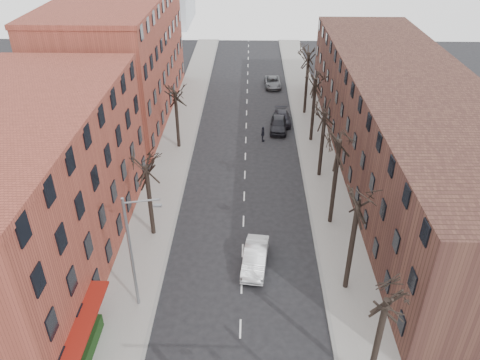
{
  "coord_description": "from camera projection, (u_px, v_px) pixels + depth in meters",
  "views": [
    {
      "loc": [
        0.48,
        -13.32,
        24.68
      ],
      "look_at": [
        -0.32,
        20.44,
        4.0
      ],
      "focal_mm": 35.0,
      "sensor_mm": 36.0,
      "label": 1
    }
  ],
  "objects": [
    {
      "name": "hedge",
      "position": [
        83.0,
        358.0,
        28.38
      ],
      "size": [
        0.8,
        6.0,
        1.0
      ],
      "primitive_type": "cube",
      "color": "#1B3713",
      "rests_on": "sidewalk_left"
    },
    {
      "name": "sidewalk_left",
      "position": [
        177.0,
        143.0,
        54.22
      ],
      "size": [
        4.0,
        90.0,
        0.15
      ],
      "primitive_type": "cube",
      "color": "gray",
      "rests_on": "ground"
    },
    {
      "name": "tree_left_b",
      "position": [
        179.0,
        147.0,
        53.4
      ],
      "size": [
        5.2,
        5.2,
        9.5
      ],
      "primitive_type": null,
      "color": "black",
      "rests_on": "ground"
    },
    {
      "name": "tree_right_d",
      "position": [
        319.0,
        176.0,
        47.98
      ],
      "size": [
        5.2,
        5.2,
        10.0
      ],
      "primitive_type": null,
      "color": "black",
      "rests_on": "ground"
    },
    {
      "name": "pedestrian_crossing",
      "position": [
        263.0,
        134.0,
        54.21
      ],
      "size": [
        0.56,
        1.11,
        1.83
      ],
      "primitive_type": "imported",
      "rotation": [
        0.0,
        0.0,
        1.46
      ],
      "color": "black",
      "rests_on": "ground"
    },
    {
      "name": "tree_right_e",
      "position": [
        311.0,
        141.0,
        54.8
      ],
      "size": [
        5.2,
        5.2,
        10.8
      ],
      "primitive_type": null,
      "color": "black",
      "rests_on": "ground"
    },
    {
      "name": "building_right",
      "position": [
        405.0,
        124.0,
        46.9
      ],
      "size": [
        12.0,
        50.0,
        10.0
      ],
      "primitive_type": "cube",
      "color": "#4B2C23",
      "rests_on": "ground"
    },
    {
      "name": "building_left_far",
      "position": [
        119.0,
        60.0,
        58.44
      ],
      "size": [
        12.0,
        28.0,
        14.0
      ],
      "primitive_type": "cube",
      "color": "brown",
      "rests_on": "ground"
    },
    {
      "name": "parked_car_mid",
      "position": [
        282.0,
        118.0,
        58.76
      ],
      "size": [
        2.13,
        4.8,
        1.37
      ],
      "primitive_type": "imported",
      "rotation": [
        0.0,
        0.0,
        0.04
      ],
      "color": "black",
      "rests_on": "ground"
    },
    {
      "name": "building_left_near",
      "position": [
        25.0,
        193.0,
        34.24
      ],
      "size": [
        12.0,
        26.0,
        12.0
      ],
      "primitive_type": "cube",
      "color": "brown",
      "rests_on": "ground"
    },
    {
      "name": "tree_right_f",
      "position": [
        304.0,
        113.0,
        61.62
      ],
      "size": [
        5.2,
        5.2,
        11.6
      ],
      "primitive_type": null,
      "color": "black",
      "rests_on": "ground"
    },
    {
      "name": "parked_car_near",
      "position": [
        279.0,
        124.0,
        56.81
      ],
      "size": [
        2.32,
        5.09,
        1.69
      ],
      "primitive_type": "imported",
      "rotation": [
        0.0,
        0.0,
        -0.07
      ],
      "color": "black",
      "rests_on": "ground"
    },
    {
      "name": "parked_car_far",
      "position": [
        273.0,
        82.0,
        69.81
      ],
      "size": [
        2.5,
        5.08,
        1.39
      ],
      "primitive_type": "imported",
      "rotation": [
        0.0,
        0.0,
        0.04
      ],
      "color": "#56595D",
      "rests_on": "ground"
    },
    {
      "name": "streetlight",
      "position": [
        133.0,
        249.0,
        30.31
      ],
      "size": [
        2.45,
        0.22,
        9.03
      ],
      "color": "slate",
      "rests_on": "ground"
    },
    {
      "name": "awning_left",
      "position": [
        91.0,
        351.0,
        29.57
      ],
      "size": [
        1.2,
        7.0,
        0.15
      ],
      "primitive_type": "cube",
      "color": "maroon",
      "rests_on": "ground"
    },
    {
      "name": "tree_left_a",
      "position": [
        154.0,
        234.0,
        39.76
      ],
      "size": [
        5.2,
        5.2,
        9.5
      ],
      "primitive_type": null,
      "color": "black",
      "rests_on": "ground"
    },
    {
      "name": "tree_right_b",
      "position": [
        345.0,
        288.0,
        34.34
      ],
      "size": [
        5.2,
        5.2,
        10.8
      ],
      "primitive_type": null,
      "color": "black",
      "rests_on": "ground"
    },
    {
      "name": "tree_right_c",
      "position": [
        330.0,
        222.0,
        41.16
      ],
      "size": [
        5.2,
        5.2,
        11.6
      ],
      "primitive_type": null,
      "color": "black",
      "rests_on": "ground"
    },
    {
      "name": "silver_sedan",
      "position": [
        255.0,
        257.0,
        35.95
      ],
      "size": [
        2.28,
        5.12,
        1.63
      ],
      "primitive_type": "imported",
      "rotation": [
        0.0,
        0.0,
        -0.11
      ],
      "color": "silver",
      "rests_on": "ground"
    },
    {
      "name": "sidewalk_right",
      "position": [
        315.0,
        144.0,
        53.9
      ],
      "size": [
        4.0,
        90.0,
        0.15
      ],
      "primitive_type": "cube",
      "color": "gray",
      "rests_on": "ground"
    }
  ]
}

